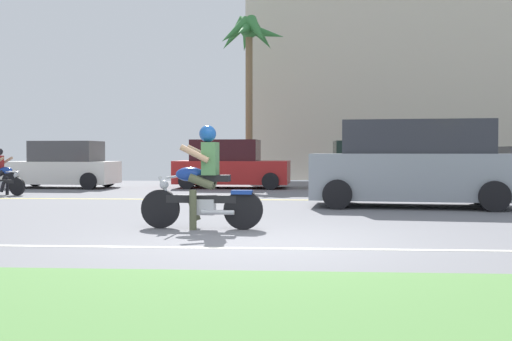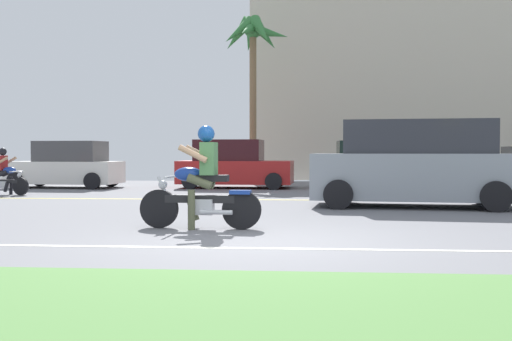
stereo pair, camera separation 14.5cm
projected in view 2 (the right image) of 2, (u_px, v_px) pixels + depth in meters
The scene contains 12 objects.
ground at pixel (272, 221), 11.32m from camera, with size 56.00×30.00×0.04m, color slate.
grass_median at pixel (217, 328), 4.24m from camera, with size 56.00×3.80×0.06m, color #548442.
lane_line_near at pixel (258, 248), 7.92m from camera, with size 50.40×0.12×0.01m, color silver.
lane_line_far at pixel (282, 200), 15.96m from camera, with size 50.40×0.12×0.01m, color yellow.
motorcyclist at pixel (201, 185), 9.94m from camera, with size 1.98×0.65×1.66m.
suv_nearby at pixel (415, 165), 13.96m from camera, with size 4.77×2.53×1.93m.
parked_car_0 at pixel (67, 166), 21.43m from camera, with size 3.85×2.06×1.61m.
parked_car_1 at pixel (234, 166), 21.34m from camera, with size 3.94×2.16×1.65m.
parked_car_2 at pixel (379, 166), 21.12m from camera, with size 4.24×2.06×1.61m.
palm_tree_1 at pixel (253, 42), 24.57m from camera, with size 2.79×2.85×6.64m.
motorcyclist_distant at pixel (5, 175), 17.88m from camera, with size 1.57×0.64×1.35m.
building_far at pixel (456, 83), 28.53m from camera, with size 18.68×4.00×8.77m, color beige.
Camera 2 is at (0.60, -8.27, 1.23)m, focal length 43.71 mm.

